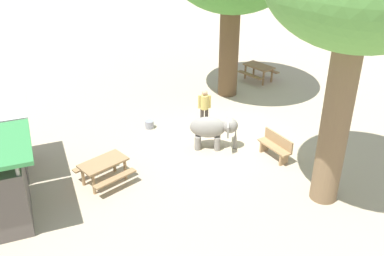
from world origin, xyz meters
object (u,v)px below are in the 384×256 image
at_px(feed_bucket, 149,124).
at_px(wooden_bench, 276,146).
at_px(picnic_table_far, 104,167).
at_px(elephant, 213,129).
at_px(person_handler, 204,106).
at_px(picnic_table_near, 259,69).

bearing_deg(feed_bucket, wooden_bench, -136.74).
distance_m(wooden_bench, picnic_table_far, 6.01).
distance_m(elephant, wooden_bench, 2.33).
xyz_separation_m(picnic_table_far, feed_bucket, (3.08, -2.42, -0.43)).
xyz_separation_m(person_handler, picnic_table_far, (-2.35, 4.51, -0.36)).
distance_m(person_handler, picnic_table_far, 5.10).
bearing_deg(elephant, picnic_table_near, 72.63).
xyz_separation_m(elephant, picnic_table_near, (5.27, -4.84, -0.20)).
relative_size(person_handler, wooden_bench, 1.12).
bearing_deg(picnic_table_far, feed_bucket, 29.80).
relative_size(wooden_bench, picnic_table_far, 0.75).
bearing_deg(person_handler, wooden_bench, 44.04).
height_order(elephant, feed_bucket, elephant).
bearing_deg(feed_bucket, person_handler, -109.15).
distance_m(elephant, feed_bucket, 2.97).
relative_size(elephant, picnic_table_near, 0.92).
height_order(elephant, picnic_table_far, elephant).
height_order(wooden_bench, picnic_table_near, wooden_bench).
bearing_deg(elephant, feed_bucket, 152.03).
height_order(person_handler, picnic_table_near, person_handler).
bearing_deg(person_handler, picnic_table_far, -44.05).
xyz_separation_m(elephant, feed_bucket, (2.33, 1.74, -0.63)).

